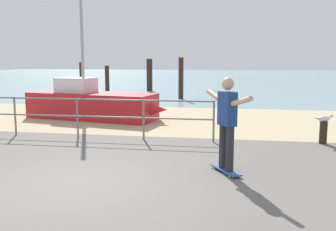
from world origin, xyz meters
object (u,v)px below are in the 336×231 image
at_px(sailboat, 96,104).
at_px(bollard_short, 323,133).
at_px(skateboard, 226,170).
at_px(skateboarder, 227,118).
at_px(seagull, 325,118).

height_order(sailboat, bollard_short, sailboat).
relative_size(sailboat, skateboard, 6.43).
bearing_deg(bollard_short, sailboat, 158.07).
height_order(sailboat, skateboarder, sailboat).
xyz_separation_m(skateboarder, seagull, (2.28, 2.76, -0.38)).
bearing_deg(skateboarder, sailboat, 129.21).
bearing_deg(bollard_short, seagull, 22.52).
bearing_deg(bollard_short, skateboard, -129.42).
bearing_deg(skateboard, seagull, 50.46).
distance_m(sailboat, seagull, 7.26).
height_order(sailboat, skateboard, sailboat).
relative_size(sailboat, skateboarder, 3.07).
distance_m(sailboat, bollard_short, 7.26).
distance_m(skateboarder, bollard_short, 3.65).
bearing_deg(seagull, skateboard, -129.54).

